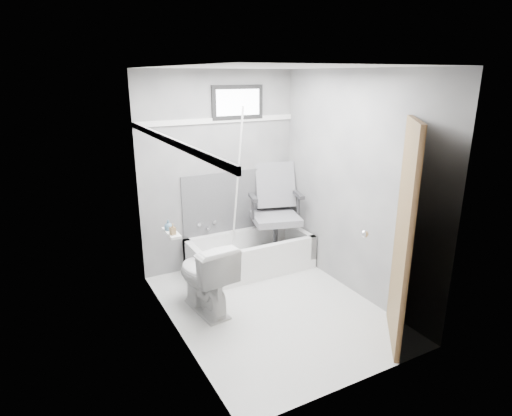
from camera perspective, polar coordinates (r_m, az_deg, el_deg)
floor at (r=4.60m, az=2.11°, el=-13.14°), size 2.60×2.60×0.00m
ceiling at (r=3.96m, az=2.51°, el=18.27°), size 2.60×2.60×0.00m
wall_back at (r=5.25m, az=-4.91°, el=4.83°), size 2.00×0.02×2.40m
wall_front at (r=3.14m, az=14.41°, el=-4.50°), size 2.00×0.02×2.40m
wall_left at (r=3.74m, az=-11.05°, el=-0.66°), size 0.02×2.60×2.40m
wall_right at (r=4.69m, az=12.90°, el=2.93°), size 0.02×2.60×2.40m
bathtub at (r=5.33m, az=-0.76°, el=-6.11°), size 1.50×0.70×0.42m
office_chair at (r=5.35m, az=2.66°, el=-0.51°), size 0.82×0.82×1.15m
toilet at (r=4.42m, az=-6.83°, el=-9.06°), size 0.51×0.81×0.76m
door at (r=3.91m, az=24.73°, el=-4.29°), size 0.78×0.78×2.00m
window at (r=5.23m, az=-2.49°, el=13.91°), size 0.66×0.04×0.40m
backerboard at (r=5.44m, az=-2.34°, el=0.98°), size 1.50×0.02×0.78m
trim_back at (r=5.14m, az=-5.03°, el=11.56°), size 2.00×0.02×0.06m
trim_left at (r=3.60m, az=-11.42°, el=8.78°), size 0.02×2.60×0.06m
pole at (r=5.12m, az=-2.55°, el=2.83°), size 0.02×0.39×1.92m
shelf at (r=4.14m, az=-11.21°, el=-3.27°), size 0.10×0.32×0.02m
soap_bottle_a at (r=4.05m, az=-11.06°, el=-2.78°), size 0.06×0.06×0.11m
soap_bottle_b at (r=4.18m, az=-11.63°, el=-2.26°), size 0.09×0.09×0.10m
faucet at (r=5.33m, az=-6.57°, el=-2.30°), size 0.26×0.10×0.16m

